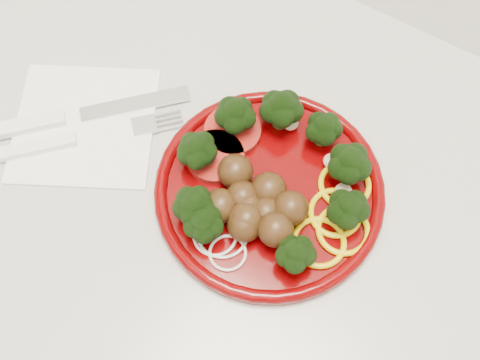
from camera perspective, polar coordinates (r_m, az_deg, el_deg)
The scene contains 5 objects.
counter at distance 1.11m, azimuth -9.52°, elevation -5.34°, with size 2.40×0.60×0.90m.
plate at distance 0.62m, azimuth 2.43°, elevation -0.59°, with size 0.24×0.24×0.06m.
napkin at distance 0.70m, azimuth -14.49°, elevation 5.11°, with size 0.15×0.15×0.00m, color white.
knife at distance 0.70m, azimuth -16.77°, elevation 5.58°, with size 0.17×0.18×0.01m.
fork at distance 0.69m, azimuth -16.77°, elevation 3.43°, with size 0.16×0.16×0.01m.
Camera 1 is at (0.35, 1.48, 1.48)m, focal length 45.00 mm.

